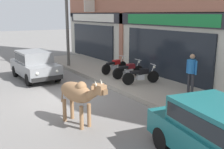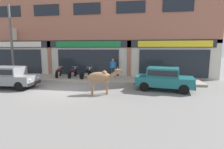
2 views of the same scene
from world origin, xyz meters
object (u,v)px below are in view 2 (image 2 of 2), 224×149
(pedestrian, at_px, (113,66))
(utility_pole, at_px, (12,42))
(cow, at_px, (101,77))
(motorcycle_0, at_px, (58,73))
(car_0, at_px, (9,76))
(motorcycle_2, at_px, (86,74))
(car_1, at_px, (164,78))
(motorcycle_1, at_px, (72,73))

(pedestrian, distance_m, utility_pole, 8.53)
(cow, relative_size, motorcycle_0, 1.19)
(car_0, distance_m, motorcycle_2, 5.59)
(motorcycle_2, height_order, utility_pole, utility_pole)
(motorcycle_0, xyz_separation_m, utility_pole, (-3.32, -1.27, 2.58))
(car_1, distance_m, utility_pole, 12.23)
(cow, height_order, motorcycle_1, cow)
(cow, distance_m, car_0, 6.53)
(cow, bearing_deg, pedestrian, 90.86)
(car_1, bearing_deg, motorcycle_1, 158.74)
(car_0, height_order, pedestrian, pedestrian)
(motorcycle_0, xyz_separation_m, motorcycle_2, (2.57, -0.21, 0.00))
(car_0, height_order, motorcycle_2, car_0)
(motorcycle_1, xyz_separation_m, utility_pole, (-4.62, -1.26, 2.58))
(cow, bearing_deg, motorcycle_0, 137.49)
(motorcycle_1, xyz_separation_m, pedestrian, (3.47, 0.61, 0.60))
(motorcycle_1, bearing_deg, cow, -51.31)
(car_1, relative_size, utility_pole, 0.64)
(car_1, height_order, motorcycle_2, car_1)
(motorcycle_2, bearing_deg, cow, -61.71)
(car_0, xyz_separation_m, pedestrian, (6.43, 4.46, 0.35))
(motorcycle_1, height_order, pedestrian, pedestrian)
(motorcycle_0, bearing_deg, cow, -42.51)
(cow, bearing_deg, car_0, 174.92)
(utility_pole, bearing_deg, cow, -21.24)
(utility_pole, bearing_deg, car_1, -7.55)
(motorcycle_0, bearing_deg, motorcycle_1, -0.63)
(motorcycle_0, height_order, motorcycle_1, same)
(car_0, distance_m, utility_pole, 3.86)
(cow, xyz_separation_m, motorcycle_1, (-3.55, 4.43, -0.44))
(car_0, xyz_separation_m, utility_pole, (-1.66, 2.59, 2.33))
(motorcycle_2, bearing_deg, car_0, -139.08)
(motorcycle_2, distance_m, utility_pole, 6.51)
(car_0, bearing_deg, motorcycle_0, 66.81)
(cow, height_order, motorcycle_2, cow)
(cow, bearing_deg, utility_pole, 158.76)
(motorcycle_0, bearing_deg, utility_pole, -159.01)
(car_1, distance_m, motorcycle_1, 7.82)
(car_1, height_order, pedestrian, pedestrian)
(motorcycle_2, bearing_deg, car_1, -23.71)
(cow, xyz_separation_m, motorcycle_0, (-4.85, 4.44, -0.44))
(car_0, bearing_deg, cow, -5.08)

